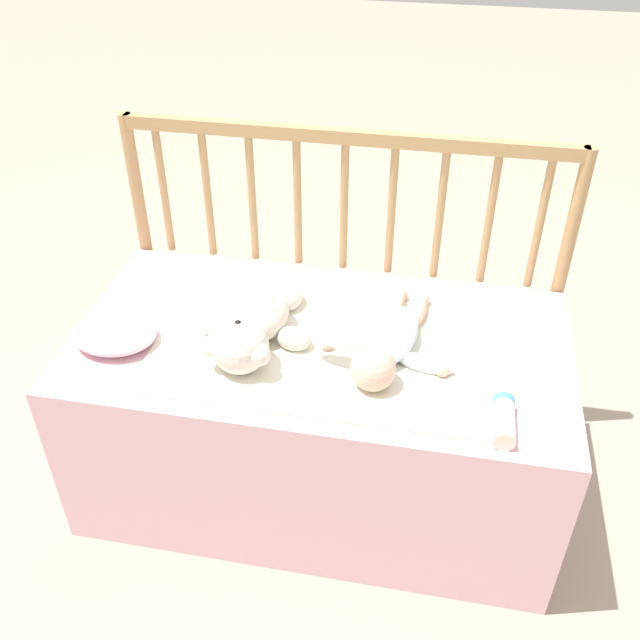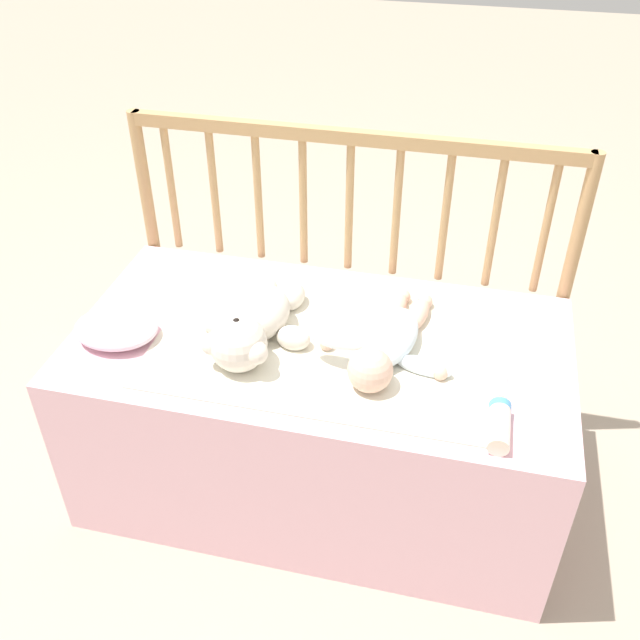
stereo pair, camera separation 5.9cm
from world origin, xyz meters
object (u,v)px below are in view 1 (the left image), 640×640
(baby_bottle, at_px, (504,417))
(baby, at_px, (389,340))
(teddy_bear, at_px, (254,325))
(small_pillow, at_px, (114,333))

(baby_bottle, bearing_deg, baby, 143.99)
(teddy_bear, distance_m, baby_bottle, 0.63)
(teddy_bear, xyz_separation_m, small_pillow, (-0.34, -0.06, -0.03))
(teddy_bear, relative_size, small_pillow, 1.84)
(baby, height_order, small_pillow, baby)
(baby, distance_m, small_pillow, 0.68)
(teddy_bear, bearing_deg, small_pillow, -169.95)
(teddy_bear, bearing_deg, baby, 4.60)
(small_pillow, xyz_separation_m, baby_bottle, (0.95, -0.11, -0.01))
(small_pillow, bearing_deg, baby, 7.39)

